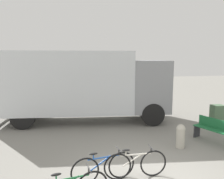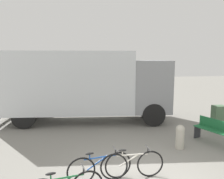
{
  "view_description": "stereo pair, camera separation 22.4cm",
  "coord_description": "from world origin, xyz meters",
  "px_view_note": "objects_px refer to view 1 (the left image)",
  "views": [
    {
      "loc": [
        -1.82,
        -5.02,
        3.16
      ],
      "look_at": [
        -0.13,
        3.82,
        1.86
      ],
      "focal_mm": 35.0,
      "sensor_mm": 36.0,
      "label": 1
    },
    {
      "loc": [
        -1.6,
        -5.06,
        3.16
      ],
      "look_at": [
        -0.13,
        3.82,
        1.86
      ],
      "focal_mm": 35.0,
      "sensor_mm": 36.0,
      "label": 2
    }
  ],
  "objects_px": {
    "bicycle_far": "(136,164)",
    "bollard_near_bench": "(181,135)",
    "park_bench": "(220,131)",
    "bicycle_middle": "(104,167)",
    "utility_box": "(217,117)",
    "delivery_truck": "(81,83)"
  },
  "relations": [
    {
      "from": "utility_box",
      "to": "bicycle_middle",
      "type": "bearing_deg",
      "value": -149.91
    },
    {
      "from": "bicycle_far",
      "to": "utility_box",
      "type": "distance_m",
      "value": 5.8
    },
    {
      "from": "park_bench",
      "to": "bollard_near_bench",
      "type": "height_order",
      "value": "park_bench"
    },
    {
      "from": "park_bench",
      "to": "bicycle_far",
      "type": "relative_size",
      "value": 1.15
    },
    {
      "from": "park_bench",
      "to": "bollard_near_bench",
      "type": "xyz_separation_m",
      "value": [
        -1.59,
        -0.03,
        -0.05
      ]
    },
    {
      "from": "delivery_truck",
      "to": "utility_box",
      "type": "distance_m",
      "value": 6.52
    },
    {
      "from": "delivery_truck",
      "to": "bicycle_middle",
      "type": "xyz_separation_m",
      "value": [
        0.27,
        -5.62,
        -1.55
      ]
    },
    {
      "from": "park_bench",
      "to": "bollard_near_bench",
      "type": "bearing_deg",
      "value": 69.79
    },
    {
      "from": "bicycle_far",
      "to": "utility_box",
      "type": "height_order",
      "value": "utility_box"
    },
    {
      "from": "delivery_truck",
      "to": "bicycle_far",
      "type": "relative_size",
      "value": 4.99
    },
    {
      "from": "bicycle_middle",
      "to": "bicycle_far",
      "type": "xyz_separation_m",
      "value": [
        0.85,
        0.01,
        0.0
      ]
    },
    {
      "from": "utility_box",
      "to": "park_bench",
      "type": "bearing_deg",
      "value": -123.05
    },
    {
      "from": "bicycle_middle",
      "to": "bicycle_far",
      "type": "bearing_deg",
      "value": -8.98
    },
    {
      "from": "bicycle_far",
      "to": "delivery_truck",
      "type": "bearing_deg",
      "value": 101.13
    },
    {
      "from": "delivery_truck",
      "to": "bollard_near_bench",
      "type": "relative_size",
      "value": 10.04
    },
    {
      "from": "utility_box",
      "to": "bicycle_far",
      "type": "bearing_deg",
      "value": -145.76
    },
    {
      "from": "delivery_truck",
      "to": "utility_box",
      "type": "bearing_deg",
      "value": -15.48
    },
    {
      "from": "park_bench",
      "to": "bicycle_far",
      "type": "distance_m",
      "value": 4.09
    },
    {
      "from": "bollard_near_bench",
      "to": "utility_box",
      "type": "xyz_separation_m",
      "value": [
        2.64,
        1.64,
        0.08
      ]
    },
    {
      "from": "bicycle_far",
      "to": "bollard_near_bench",
      "type": "distance_m",
      "value": 2.69
    },
    {
      "from": "bicycle_far",
      "to": "bollard_near_bench",
      "type": "height_order",
      "value": "bollard_near_bench"
    },
    {
      "from": "delivery_truck",
      "to": "bicycle_middle",
      "type": "distance_m",
      "value": 5.83
    }
  ]
}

